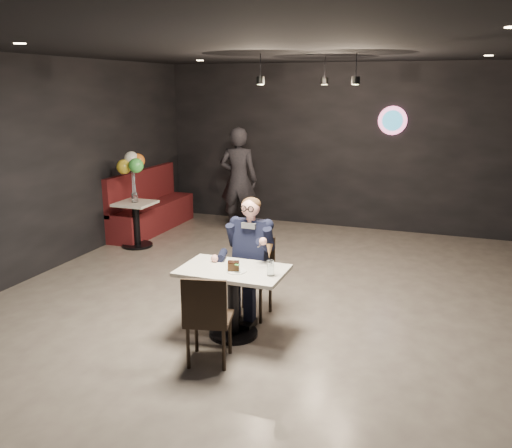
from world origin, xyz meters
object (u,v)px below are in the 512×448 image
at_px(chair_far, 252,278).
at_px(balloon_vase, 135,198).
at_px(booth_bench, 152,201).
at_px(passerby, 239,180).
at_px(seated_man, 252,256).
at_px(side_table, 136,225).
at_px(chair_near, 209,317).
at_px(sundae_glass, 271,268).
at_px(main_table, 233,302).

xyz_separation_m(chair_far, balloon_vase, (-2.77, 1.94, 0.37)).
bearing_deg(booth_bench, passerby, 19.89).
bearing_deg(seated_man, booth_bench, 136.20).
distance_m(side_table, passerby, 2.04).
relative_size(chair_far, seated_man, 0.64).
relative_size(chair_near, passerby, 0.49).
distance_m(chair_near, sundae_glass, 0.78).
relative_size(booth_bench, side_table, 3.08).
xyz_separation_m(chair_far, chair_near, (0.00, -1.15, 0.00)).
bearing_deg(seated_man, main_table, -90.00).
distance_m(chair_far, seated_man, 0.26).
bearing_deg(passerby, balloon_vase, 45.72).
bearing_deg(passerby, main_table, 104.85).
relative_size(sundae_glass, side_table, 0.22).
xyz_separation_m(side_table, passerby, (1.20, 1.54, 0.58)).
bearing_deg(booth_bench, sundae_glass, -45.40).
bearing_deg(side_table, sundae_glass, -38.55).
bearing_deg(main_table, chair_near, -90.00).
xyz_separation_m(booth_bench, balloon_vase, (0.30, -1.00, 0.27)).
height_order(seated_man, balloon_vase, seated_man).
bearing_deg(booth_bench, chair_far, -43.80).
distance_m(chair_near, seated_man, 1.17).
xyz_separation_m(balloon_vase, passerby, (1.20, 1.54, 0.12)).
height_order(sundae_glass, side_table, sundae_glass).
relative_size(main_table, passerby, 0.58).
xyz_separation_m(sundae_glass, passerby, (-2.01, 4.10, 0.11)).
xyz_separation_m(seated_man, booth_bench, (-3.07, 2.94, -0.17)).
distance_m(chair_far, chair_near, 1.15).
relative_size(main_table, side_table, 1.53).
bearing_deg(seated_man, passerby, 114.26).
height_order(chair_far, passerby, passerby).
xyz_separation_m(booth_bench, side_table, (0.30, -1.00, -0.19)).
distance_m(chair_far, balloon_vase, 3.40).
distance_m(side_table, balloon_vase, 0.47).
bearing_deg(balloon_vase, chair_far, -35.06).
bearing_deg(balloon_vase, main_table, -42.00).
distance_m(seated_man, balloon_vase, 3.39).
height_order(chair_far, sundae_glass, chair_far).
height_order(chair_near, side_table, chair_near).
height_order(seated_man, side_table, seated_man).
relative_size(seated_man, sundae_glass, 8.99).
relative_size(chair_far, passerby, 0.49).
height_order(chair_near, passerby, passerby).
height_order(sundae_glass, booth_bench, booth_bench).
distance_m(sundae_glass, passerby, 4.56).
bearing_deg(chair_far, chair_near, -90.00).
distance_m(chair_near, booth_bench, 5.11).
bearing_deg(side_table, seated_man, -35.06).
bearing_deg(chair_far, balloon_vase, 144.94).
bearing_deg(main_table, side_table, 138.00).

